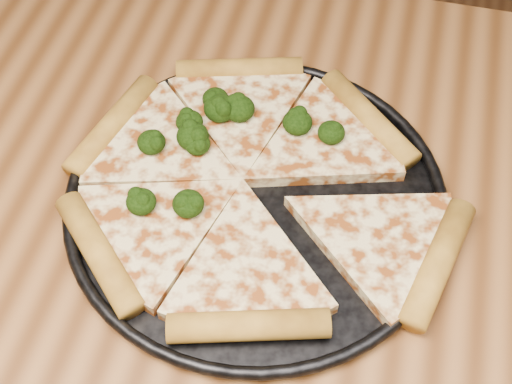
# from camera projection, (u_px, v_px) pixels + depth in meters

# --- Properties ---
(dining_table) EXTENTS (1.20, 0.90, 0.75)m
(dining_table) POSITION_uv_depth(u_px,v_px,m) (150.00, 368.00, 0.63)
(dining_table) COLOR brown
(dining_table) RESTS_ON ground
(pizza_pan) EXTENTS (0.33, 0.33, 0.02)m
(pizza_pan) POSITION_uv_depth(u_px,v_px,m) (256.00, 198.00, 0.62)
(pizza_pan) COLOR black
(pizza_pan) RESTS_ON dining_table
(pizza) EXTENTS (0.36, 0.32, 0.02)m
(pizza) POSITION_uv_depth(u_px,v_px,m) (250.00, 184.00, 0.62)
(pizza) COLOR beige
(pizza) RESTS_ON pizza_pan
(broccoli_florets) EXTENTS (0.18, 0.15, 0.02)m
(broccoli_florets) POSITION_uv_depth(u_px,v_px,m) (217.00, 135.00, 0.64)
(broccoli_florets) COLOR black
(broccoli_florets) RESTS_ON pizza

